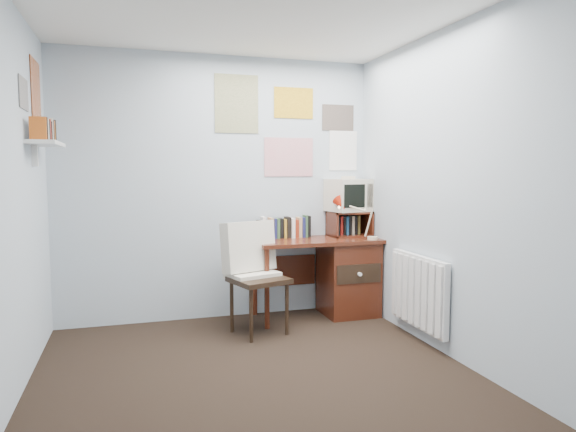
% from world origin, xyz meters
% --- Properties ---
extents(ground, '(3.50, 3.50, 0.00)m').
position_xyz_m(ground, '(0.00, 0.00, 0.00)').
color(ground, black).
rests_on(ground, ground).
extents(back_wall, '(3.00, 0.02, 2.50)m').
position_xyz_m(back_wall, '(0.00, 1.75, 1.25)').
color(back_wall, '#A8B4C0').
rests_on(back_wall, ground).
extents(right_wall, '(0.02, 3.50, 2.50)m').
position_xyz_m(right_wall, '(1.50, 0.00, 1.25)').
color(right_wall, '#A8B4C0').
rests_on(right_wall, ground).
extents(desk, '(1.20, 0.55, 0.76)m').
position_xyz_m(desk, '(1.17, 1.48, 0.41)').
color(desk, '#512012').
rests_on(desk, ground).
extents(desk_chair, '(0.60, 0.59, 0.95)m').
position_xyz_m(desk_chair, '(0.24, 1.13, 0.47)').
color(desk_chair, black).
rests_on(desk_chair, ground).
extents(desk_lamp, '(0.31, 0.28, 0.37)m').
position_xyz_m(desk_lamp, '(1.40, 1.29, 0.94)').
color(desk_lamp, red).
rests_on(desk_lamp, desk).
extents(tv_riser, '(0.40, 0.30, 0.25)m').
position_xyz_m(tv_riser, '(1.29, 1.59, 0.89)').
color(tv_riser, '#512012').
rests_on(tv_riser, desk).
extents(crt_tv, '(0.43, 0.41, 0.35)m').
position_xyz_m(crt_tv, '(1.28, 1.61, 1.19)').
color(crt_tv, beige).
rests_on(crt_tv, tv_riser).
extents(book_row, '(0.60, 0.14, 0.22)m').
position_xyz_m(book_row, '(0.66, 1.66, 0.87)').
color(book_row, '#512012').
rests_on(book_row, desk).
extents(radiator, '(0.09, 0.80, 0.60)m').
position_xyz_m(radiator, '(1.46, 0.55, 0.42)').
color(radiator, white).
rests_on(radiator, right_wall).
extents(wall_shelf, '(0.20, 0.62, 0.24)m').
position_xyz_m(wall_shelf, '(-1.40, 1.10, 1.62)').
color(wall_shelf, white).
rests_on(wall_shelf, left_wall).
extents(posters_back, '(1.20, 0.01, 0.90)m').
position_xyz_m(posters_back, '(0.70, 1.74, 1.85)').
color(posters_back, white).
rests_on(posters_back, back_wall).
extents(posters_left, '(0.01, 0.70, 0.60)m').
position_xyz_m(posters_left, '(-1.49, 1.10, 2.00)').
color(posters_left, white).
rests_on(posters_left, left_wall).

